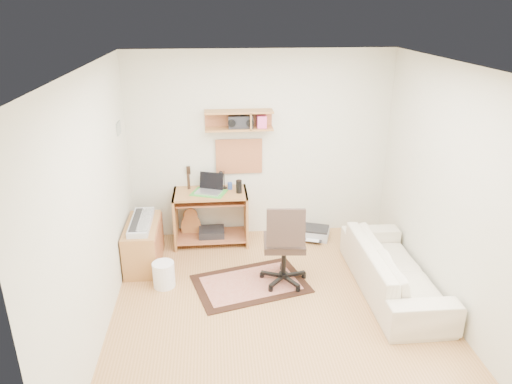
{
  "coord_description": "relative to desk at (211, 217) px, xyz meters",
  "views": [
    {
      "loc": [
        -0.64,
        -4.29,
        3.12
      ],
      "look_at": [
        -0.15,
        1.05,
        1.0
      ],
      "focal_mm": 33.36,
      "sensor_mm": 36.0,
      "label": 1
    }
  ],
  "objects": [
    {
      "name": "desk_lamp",
      "position": [
        0.2,
        0.14,
        0.51
      ],
      "size": [
        0.09,
        0.09,
        0.26
      ],
      "primitive_type": null,
      "color": "black",
      "rests_on": "desk"
    },
    {
      "name": "left_wall",
      "position": [
        -1.09,
        -1.73,
        0.93
      ],
      "size": [
        0.01,
        4.0,
        2.6
      ],
      "primitive_type": "cube",
      "color": "beige",
      "rests_on": "ground"
    },
    {
      "name": "desk",
      "position": [
        0.0,
        0.0,
        0.0
      ],
      "size": [
        1.0,
        0.55,
        0.75
      ],
      "primitive_type": null,
      "color": "#AE743D",
      "rests_on": "floor"
    },
    {
      "name": "sofa",
      "position": [
        2.09,
        -1.41,
        -0.0
      ],
      "size": [
        0.56,
        1.91,
        0.75
      ],
      "primitive_type": "imported",
      "rotation": [
        0.0,
        0.0,
        1.57
      ],
      "color": "beige",
      "rests_on": "floor"
    },
    {
      "name": "guitar",
      "position": [
        -0.29,
        0.13,
        0.16
      ],
      "size": [
        0.28,
        0.18,
        1.06
      ],
      "primitive_type": null,
      "rotation": [
        0.0,
        0.0,
        -0.0
      ],
      "color": "#AE6735",
      "rests_on": "floor"
    },
    {
      "name": "floor",
      "position": [
        0.71,
        -1.73,
        -0.38
      ],
      "size": [
        3.6,
        4.0,
        0.01
      ],
      "primitive_type": "cube",
      "color": "#B8834C",
      "rests_on": "ground"
    },
    {
      "name": "waste_basket",
      "position": [
        -0.57,
        -1.09,
        -0.22
      ],
      "size": [
        0.33,
        0.33,
        0.31
      ],
      "primitive_type": "cylinder",
      "rotation": [
        0.0,
        0.0,
        0.32
      ],
      "color": "white",
      "rests_on": "floor"
    },
    {
      "name": "boombox",
      "position": [
        0.43,
        0.15,
        1.3
      ],
      "size": [
        0.32,
        0.15,
        0.17
      ],
      "primitive_type": "cube",
      "color": "black",
      "rests_on": "wall_shelf"
    },
    {
      "name": "wall_photo",
      "position": [
        -1.07,
        -0.23,
        1.34
      ],
      "size": [
        0.02,
        0.2,
        0.15
      ],
      "primitive_type": "cube",
      "color": "#4C8CBF",
      "rests_on": "left_wall"
    },
    {
      "name": "pencil_cup",
      "position": [
        0.27,
        0.1,
        0.42
      ],
      "size": [
        0.07,
        0.07,
        0.09
      ],
      "primitive_type": "cylinder",
      "color": "#304990",
      "rests_on": "desk"
    },
    {
      "name": "back_wall",
      "position": [
        0.71,
        0.28,
        0.93
      ],
      "size": [
        3.6,
        0.01,
        2.6
      ],
      "primitive_type": "cube",
      "color": "beige",
      "rests_on": "ground"
    },
    {
      "name": "ceiling",
      "position": [
        0.71,
        -1.73,
        2.23
      ],
      "size": [
        3.6,
        4.0,
        0.01
      ],
      "primitive_type": "cube",
      "color": "white",
      "rests_on": "ground"
    },
    {
      "name": "right_wall",
      "position": [
        2.52,
        -1.73,
        0.93
      ],
      "size": [
        0.01,
        4.0,
        2.6
      ],
      "primitive_type": "cube",
      "color": "beige",
      "rests_on": "ground"
    },
    {
      "name": "rug",
      "position": [
        0.45,
        -1.14,
        -0.37
      ],
      "size": [
        1.47,
        1.17,
        0.02
      ],
      "primitive_type": "cube",
      "rotation": [
        0.0,
        0.0,
        0.27
      ],
      "color": "#CDA889",
      "rests_on": "floor"
    },
    {
      "name": "task_chair",
      "position": [
        0.85,
        -1.13,
        0.15
      ],
      "size": [
        0.59,
        0.59,
        1.06
      ],
      "primitive_type": null,
      "rotation": [
        0.0,
        0.0,
        -0.09
      ],
      "color": "#31241D",
      "rests_on": "floor"
    },
    {
      "name": "printer",
      "position": [
        1.47,
        -0.0,
        -0.29
      ],
      "size": [
        0.47,
        0.42,
        0.15
      ],
      "primitive_type": "cube",
      "rotation": [
        0.0,
        0.0,
        -0.34
      ],
      "color": "#A5A8AA",
      "rests_on": "floor"
    },
    {
      "name": "cork_board",
      "position": [
        0.41,
        0.25,
        0.79
      ],
      "size": [
        0.64,
        0.03,
        0.49
      ],
      "primitive_type": "cube",
      "color": "tan",
      "rests_on": "back_wall"
    },
    {
      "name": "laptop",
      "position": [
        -0.02,
        -0.02,
        0.5
      ],
      "size": [
        0.43,
        0.43,
        0.26
      ],
      "primitive_type": null,
      "rotation": [
        0.0,
        0.0,
        -0.36
      ],
      "color": "silver",
      "rests_on": "desk"
    },
    {
      "name": "speaker",
      "position": [
        0.39,
        -0.05,
        0.46
      ],
      "size": [
        0.08,
        0.08,
        0.18
      ],
      "primitive_type": "cylinder",
      "color": "black",
      "rests_on": "desk"
    },
    {
      "name": "cabinet",
      "position": [
        -0.87,
        -0.52,
        -0.1
      ],
      "size": [
        0.4,
        0.9,
        0.55
      ],
      "primitive_type": "cube",
      "color": "#AE743D",
      "rests_on": "floor"
    },
    {
      "name": "wall_shelf",
      "position": [
        0.41,
        0.15,
        1.32
      ],
      "size": [
        0.9,
        0.25,
        0.26
      ],
      "primitive_type": "cube",
      "color": "#AE743D",
      "rests_on": "back_wall"
    },
    {
      "name": "music_keyboard",
      "position": [
        -0.87,
        -0.52,
        0.21
      ],
      "size": [
        0.25,
        0.79,
        0.07
      ],
      "primitive_type": "cube",
      "color": "#B2B5BA",
      "rests_on": "cabinet"
    }
  ]
}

